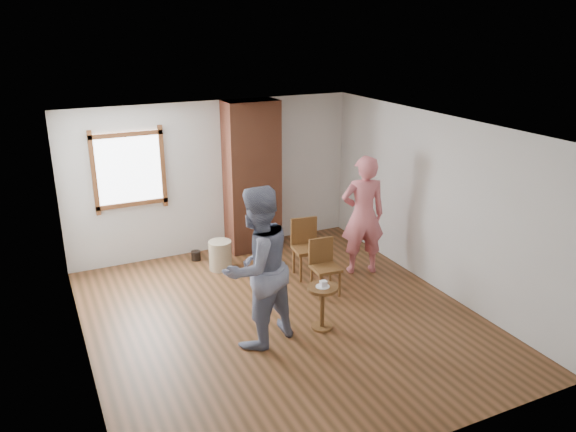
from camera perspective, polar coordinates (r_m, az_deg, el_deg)
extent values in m
plane|color=brown|center=(7.77, -0.62, -10.32)|extent=(5.50, 5.50, 0.00)
cube|color=silver|center=(9.66, -7.55, 3.90)|extent=(5.00, 0.04, 2.60)
cube|color=silver|center=(6.65, -20.68, -4.50)|extent=(0.04, 5.50, 2.60)
cube|color=silver|center=(8.51, 14.80, 1.29)|extent=(0.04, 5.50, 2.60)
cube|color=white|center=(6.87, -0.70, 8.89)|extent=(5.00, 5.50, 0.04)
cube|color=brown|center=(9.23, -15.84, 4.53)|extent=(1.14, 0.06, 1.34)
cube|color=white|center=(9.25, -15.86, 4.56)|extent=(1.00, 0.02, 1.20)
cube|color=brown|center=(9.63, -3.68, 3.98)|extent=(0.90, 0.50, 2.60)
cylinder|color=tan|center=(9.16, -6.89, -3.98)|extent=(0.38, 0.38, 0.48)
cylinder|color=black|center=(9.61, -9.33, -3.99)|extent=(0.19, 0.19, 0.16)
cube|color=brown|center=(8.24, 3.85, -5.32)|extent=(0.41, 0.41, 0.05)
cylinder|color=brown|center=(8.14, 3.30, -7.23)|extent=(0.04, 0.04, 0.41)
cylinder|color=brown|center=(8.27, 5.27, -6.85)|extent=(0.04, 0.04, 0.41)
cylinder|color=brown|center=(8.40, 2.39, -6.36)|extent=(0.04, 0.04, 0.41)
cylinder|color=brown|center=(8.52, 4.31, -6.00)|extent=(0.04, 0.04, 0.41)
cube|color=brown|center=(8.30, 3.36, -3.56)|extent=(0.39, 0.06, 0.41)
cube|color=brown|center=(8.77, 2.02, -3.39)|extent=(0.48, 0.48, 0.05)
cylinder|color=brown|center=(8.66, 1.30, -5.34)|extent=(0.04, 0.04, 0.46)
cylinder|color=brown|center=(8.77, 3.45, -5.05)|extent=(0.04, 0.04, 0.46)
cylinder|color=brown|center=(8.96, 0.58, -4.46)|extent=(0.04, 0.04, 0.46)
cylinder|color=brown|center=(9.06, 2.67, -4.19)|extent=(0.04, 0.04, 0.46)
cube|color=brown|center=(8.85, 1.62, -1.56)|extent=(0.43, 0.10, 0.46)
cylinder|color=brown|center=(7.28, 3.53, -7.33)|extent=(0.40, 0.40, 0.04)
cylinder|color=brown|center=(7.42, 3.49, -9.33)|extent=(0.06, 0.06, 0.54)
cylinder|color=brown|center=(7.56, 3.45, -11.16)|extent=(0.28, 0.28, 0.03)
cylinder|color=white|center=(7.27, 3.54, -7.16)|extent=(0.18, 0.18, 0.01)
cube|color=white|center=(7.26, 3.61, -6.90)|extent=(0.08, 0.07, 0.06)
imported|color=#141638|center=(6.80, -3.16, -5.24)|extent=(1.19, 1.06, 2.04)
imported|color=#DA6D75|center=(8.84, 7.62, 0.08)|extent=(0.80, 0.64, 1.91)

